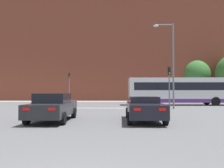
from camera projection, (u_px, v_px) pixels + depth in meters
name	position (u px, v px, depth m)	size (l,w,h in m)	color
stop_line_strip	(106.00, 108.00, 21.34)	(9.65, 0.30, 0.01)	silver
far_pavement	(110.00, 102.00, 34.79)	(70.73, 2.50, 0.01)	#A09B91
brick_civic_building	(109.00, 47.00, 45.93)	(48.00, 14.84, 23.65)	brown
car_saloon_left	(53.00, 107.00, 12.17)	(2.04, 4.52, 1.54)	#232328
car_roadster_right	(144.00, 108.00, 12.11)	(2.06, 4.58, 1.35)	black
bus_crossing_lead	(179.00, 91.00, 26.06)	(12.03, 2.74, 3.22)	silver
traffic_light_far_right	(151.00, 85.00, 33.79)	(0.26, 0.31, 3.84)	slate
traffic_light_far_left	(69.00, 83.00, 34.62)	(0.26, 0.31, 4.53)	slate
traffic_light_near_right	(169.00, 80.00, 21.87)	(0.26, 0.31, 4.11)	slate
street_lamp_junction	(170.00, 57.00, 20.71)	(1.95, 0.36, 8.16)	slate
pedestrian_waiting	(163.00, 95.00, 34.25)	(0.36, 0.45, 1.84)	brown
tree_by_building	(196.00, 75.00, 39.29)	(5.10, 5.10, 7.29)	#4C3823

